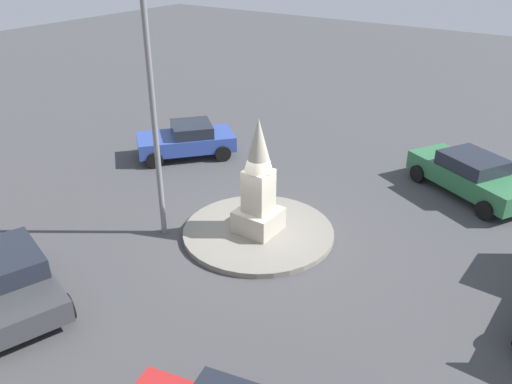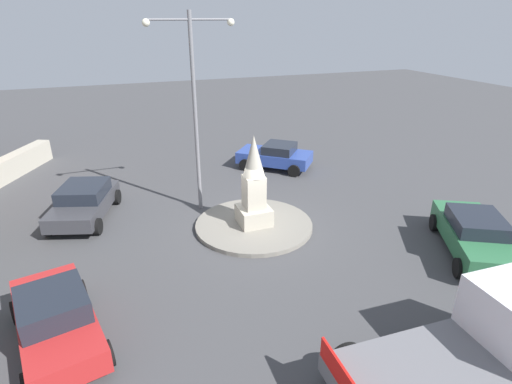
# 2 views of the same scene
# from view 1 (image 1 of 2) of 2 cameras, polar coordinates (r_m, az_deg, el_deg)

# --- Properties ---
(ground_plane) EXTENTS (80.00, 80.00, 0.00)m
(ground_plane) POSITION_cam_1_polar(r_m,az_deg,el_deg) (15.91, 0.26, -4.67)
(ground_plane) COLOR #424244
(traffic_island) EXTENTS (4.60, 4.60, 0.17)m
(traffic_island) POSITION_cam_1_polar(r_m,az_deg,el_deg) (15.87, 0.26, -4.41)
(traffic_island) COLOR gray
(traffic_island) RESTS_ON ground
(monument) EXTENTS (1.21, 1.21, 3.56)m
(monument) POSITION_cam_1_polar(r_m,az_deg,el_deg) (15.09, 0.27, 0.84)
(monument) COLOR #B2AA99
(monument) RESTS_ON traffic_island
(streetlamp) EXTENTS (3.39, 0.28, 7.86)m
(streetlamp) POSITION_cam_1_polar(r_m,az_deg,el_deg) (14.41, -11.56, 12.11)
(streetlamp) COLOR slate
(streetlamp) RESTS_ON ground
(car_green_parked_right) EXTENTS (3.67, 4.73, 1.46)m
(car_green_parked_right) POSITION_cam_1_polar(r_m,az_deg,el_deg) (19.43, 22.50, 1.79)
(car_green_parked_right) COLOR #2D6B42
(car_green_parked_right) RESTS_ON ground
(car_dark_grey_approaching) EXTENTS (2.99, 4.30, 1.39)m
(car_dark_grey_approaching) POSITION_cam_1_polar(r_m,az_deg,el_deg) (14.17, -25.71, -8.58)
(car_dark_grey_approaching) COLOR #38383D
(car_dark_grey_approaching) RESTS_ON ground
(car_blue_near_island) EXTENTS (4.11, 3.88, 1.37)m
(car_blue_near_island) POSITION_cam_1_polar(r_m,az_deg,el_deg) (21.37, -7.60, 5.75)
(car_blue_near_island) COLOR #2D479E
(car_blue_near_island) RESTS_ON ground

